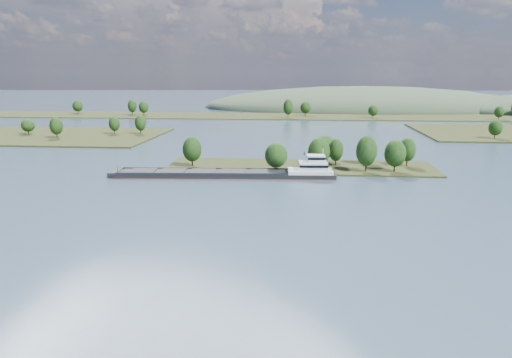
# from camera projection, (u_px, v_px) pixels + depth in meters

# --- Properties ---
(ground) EXTENTS (1800.00, 1800.00, 0.00)m
(ground) POSITION_uv_depth(u_px,v_px,m) (298.00, 210.00, 130.28)
(ground) COLOR #384D61
(ground) RESTS_ON ground
(tree_island) EXTENTS (100.00, 32.80, 14.18)m
(tree_island) POSITION_uv_depth(u_px,v_px,m) (316.00, 158.00, 185.87)
(tree_island) COLOR #272E14
(tree_island) RESTS_ON ground
(back_shoreline) EXTENTS (900.00, 60.00, 15.81)m
(back_shoreline) POSITION_uv_depth(u_px,v_px,m) (314.00, 116.00, 401.59)
(back_shoreline) COLOR #272E14
(back_shoreline) RESTS_ON ground
(hill_west) EXTENTS (320.00, 160.00, 44.00)m
(hill_west) POSITION_uv_depth(u_px,v_px,m) (364.00, 109.00, 494.55)
(hill_west) COLOR #354630
(hill_west) RESTS_ON ground
(cargo_barge) EXTENTS (78.17, 14.54, 10.51)m
(cargo_barge) POSITION_uv_depth(u_px,v_px,m) (239.00, 173.00, 172.03)
(cargo_barge) COLOR black
(cargo_barge) RESTS_ON ground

